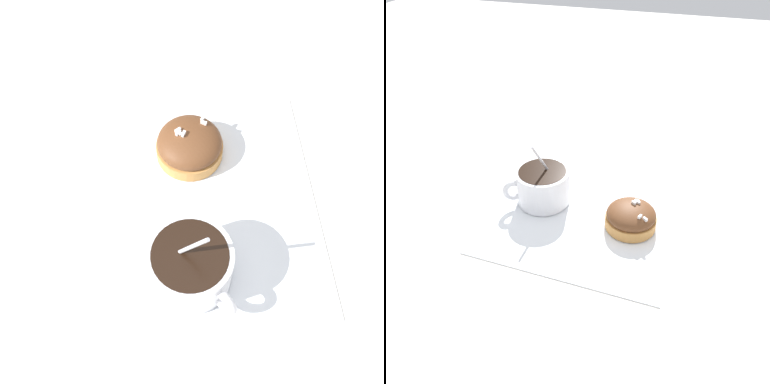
# 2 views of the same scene
# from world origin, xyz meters

# --- Properties ---
(ground_plane) EXTENTS (3.00, 3.00, 0.00)m
(ground_plane) POSITION_xyz_m (0.00, 0.00, 0.00)
(ground_plane) COLOR silver
(paper_napkin) EXTENTS (0.29, 0.29, 0.00)m
(paper_napkin) POSITION_xyz_m (0.00, 0.00, 0.00)
(paper_napkin) COLOR white
(paper_napkin) RESTS_ON ground_plane
(coffee_cup) EXTENTS (0.10, 0.09, 0.11)m
(coffee_cup) POSITION_xyz_m (-0.08, 0.00, 0.03)
(coffee_cup) COLOR white
(coffee_cup) RESTS_ON paper_napkin
(frosted_pastry) EXTENTS (0.08, 0.08, 0.04)m
(frosted_pastry) POSITION_xyz_m (0.07, -0.01, 0.02)
(frosted_pastry) COLOR #C18442
(frosted_pastry) RESTS_ON paper_napkin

